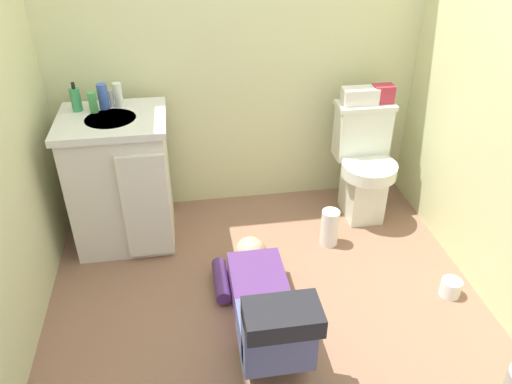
% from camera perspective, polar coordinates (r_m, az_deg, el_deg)
% --- Properties ---
extents(ground_plane, '(2.82, 3.18, 0.04)m').
position_cam_1_polar(ground_plane, '(2.76, 1.29, -13.11)').
color(ground_plane, '#8B634C').
extents(wall_back, '(2.48, 0.08, 2.40)m').
position_cam_1_polar(wall_back, '(3.14, -2.23, 18.59)').
color(wall_back, beige).
rests_on(wall_back, ground_plane).
extents(toilet, '(0.36, 0.46, 0.75)m').
position_cam_1_polar(toilet, '(3.32, 12.17, 3.20)').
color(toilet, silver).
rests_on(toilet, ground_plane).
extents(vanity_cabinet, '(0.60, 0.53, 0.82)m').
position_cam_1_polar(vanity_cabinet, '(3.08, -15.08, 1.37)').
color(vanity_cabinet, silver).
rests_on(vanity_cabinet, ground_plane).
extents(faucet, '(0.02, 0.02, 0.10)m').
position_cam_1_polar(faucet, '(3.02, -16.17, 10.15)').
color(faucet, silver).
rests_on(faucet, vanity_cabinet).
extents(person_plumber, '(0.39, 1.06, 0.52)m').
position_cam_1_polar(person_plumber, '(2.50, 1.02, -12.84)').
color(person_plumber, '#512D6B').
rests_on(person_plumber, ground_plane).
extents(tissue_box, '(0.22, 0.11, 0.10)m').
position_cam_1_polar(tissue_box, '(3.20, 11.75, 10.70)').
color(tissue_box, silver).
rests_on(tissue_box, toilet).
extents(toiletry_bag, '(0.12, 0.09, 0.11)m').
position_cam_1_polar(toiletry_bag, '(3.26, 14.29, 10.82)').
color(toiletry_bag, '#B22D3F').
rests_on(toiletry_bag, toilet).
extents(soap_dispenser, '(0.06, 0.06, 0.17)m').
position_cam_1_polar(soap_dispenser, '(3.02, -19.86, 9.91)').
color(soap_dispenser, '#3A9857').
rests_on(soap_dispenser, vanity_cabinet).
extents(bottle_green, '(0.05, 0.05, 0.12)m').
position_cam_1_polar(bottle_green, '(2.97, -18.12, 9.70)').
color(bottle_green, '#48A253').
rests_on(bottle_green, vanity_cabinet).
extents(bottle_blue, '(0.06, 0.06, 0.14)m').
position_cam_1_polar(bottle_blue, '(3.00, -17.05, 10.38)').
color(bottle_blue, '#4061BB').
rests_on(bottle_blue, vanity_cabinet).
extents(bottle_white, '(0.05, 0.05, 0.14)m').
position_cam_1_polar(bottle_white, '(3.00, -15.46, 10.61)').
color(bottle_white, white).
rests_on(bottle_white, vanity_cabinet).
extents(paper_towel_roll, '(0.11, 0.11, 0.24)m').
position_cam_1_polar(paper_towel_roll, '(3.11, 8.39, -4.03)').
color(paper_towel_roll, white).
rests_on(paper_towel_roll, ground_plane).
extents(toilet_paper_roll, '(0.11, 0.11, 0.10)m').
position_cam_1_polar(toilet_paper_roll, '(2.97, 21.31, -10.14)').
color(toilet_paper_roll, white).
rests_on(toilet_paper_roll, ground_plane).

